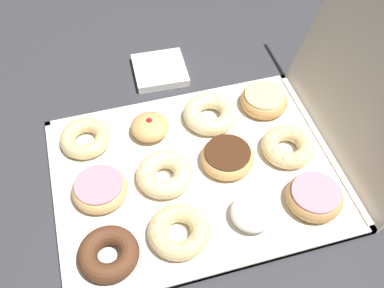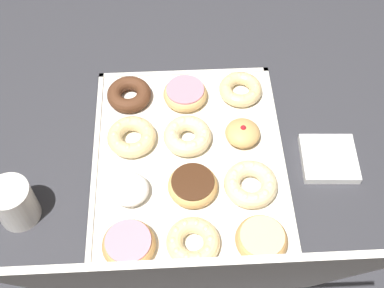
# 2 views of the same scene
# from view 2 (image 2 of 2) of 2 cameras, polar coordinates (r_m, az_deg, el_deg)

# --- Properties ---
(ground_plane) EXTENTS (3.00, 3.00, 0.00)m
(ground_plane) POSITION_cam_2_polar(r_m,az_deg,el_deg) (1.16, -0.37, -2.58)
(ground_plane) COLOR #333338
(donut_box) EXTENTS (0.44, 0.58, 0.01)m
(donut_box) POSITION_cam_2_polar(r_m,az_deg,el_deg) (1.16, -0.37, -2.44)
(donut_box) COLOR silver
(donut_box) RESTS_ON ground
(box_lid_open) EXTENTS (0.44, 0.16, 0.53)m
(box_lid_open) POSITION_cam_2_polar(r_m,az_deg,el_deg) (0.76, 0.81, -15.40)
(box_lid_open) COLOR silver
(box_lid_open) RESTS_ON ground
(cruller_donut_0) EXTENTS (0.11, 0.11, 0.03)m
(cruller_donut_0) POSITION_cam_2_polar(r_m,az_deg,el_deg) (1.27, 5.55, 6.25)
(cruller_donut_0) COLOR #EACC8C
(cruller_donut_0) RESTS_ON donut_box
(pink_frosted_donut_1) EXTENTS (0.11, 0.11, 0.04)m
(pink_frosted_donut_1) POSITION_cam_2_polar(r_m,az_deg,el_deg) (1.25, -0.87, 5.76)
(pink_frosted_donut_1) COLOR #E5B770
(pink_frosted_donut_1) RESTS_ON donut_box
(chocolate_cake_ring_donut_2) EXTENTS (0.11, 0.11, 0.04)m
(chocolate_cake_ring_donut_2) POSITION_cam_2_polar(r_m,az_deg,el_deg) (1.26, -7.18, 5.63)
(chocolate_cake_ring_donut_2) COLOR #59331E
(chocolate_cake_ring_donut_2) RESTS_ON donut_box
(jelly_filled_donut_3) EXTENTS (0.08, 0.08, 0.05)m
(jelly_filled_donut_3) POSITION_cam_2_polar(r_m,az_deg,el_deg) (1.18, 5.79, 1.27)
(jelly_filled_donut_3) COLOR tan
(jelly_filled_donut_3) RESTS_ON donut_box
(cruller_donut_4) EXTENTS (0.11, 0.11, 0.04)m
(cruller_donut_4) POSITION_cam_2_polar(r_m,az_deg,el_deg) (1.17, -0.41, 0.98)
(cruller_donut_4) COLOR beige
(cruller_donut_4) RESTS_ON donut_box
(cruller_donut_5) EXTENTS (0.12, 0.12, 0.04)m
(cruller_donut_5) POSITION_cam_2_polar(r_m,az_deg,el_deg) (1.18, -6.90, 0.85)
(cruller_donut_5) COLOR #EACC8C
(cruller_donut_5) RESTS_ON donut_box
(cruller_donut_6) EXTENTS (0.12, 0.12, 0.04)m
(cruller_donut_6) POSITION_cam_2_polar(r_m,az_deg,el_deg) (1.11, 6.71, -4.53)
(cruller_donut_6) COLOR beige
(cruller_donut_6) RESTS_ON donut_box
(chocolate_frosted_donut_7) EXTENTS (0.11, 0.11, 0.04)m
(chocolate_frosted_donut_7) POSITION_cam_2_polar(r_m,az_deg,el_deg) (1.10, 0.08, -4.73)
(chocolate_frosted_donut_7) COLOR tan
(chocolate_frosted_donut_7) RESTS_ON donut_box
(powdered_filled_donut_8) EXTENTS (0.08, 0.08, 0.04)m
(powdered_filled_donut_8) POSITION_cam_2_polar(r_m,az_deg,el_deg) (1.10, -7.11, -5.16)
(powdered_filled_donut_8) COLOR white
(powdered_filled_donut_8) RESTS_ON donut_box
(glazed_ring_donut_9) EXTENTS (0.11, 0.11, 0.04)m
(glazed_ring_donut_9) POSITION_cam_2_polar(r_m,az_deg,el_deg) (1.05, 7.92, -10.72)
(glazed_ring_donut_9) COLOR tan
(glazed_ring_donut_9) RESTS_ON donut_box
(cruller_donut_10) EXTENTS (0.11, 0.11, 0.04)m
(cruller_donut_10) POSITION_cam_2_polar(r_m,az_deg,el_deg) (1.04, -0.04, -11.10)
(cruller_donut_10) COLOR #EACC8C
(cruller_donut_10) RESTS_ON donut_box
(pink_frosted_donut_11) EXTENTS (0.11, 0.11, 0.04)m
(pink_frosted_donut_11) POSITION_cam_2_polar(r_m,az_deg,el_deg) (1.05, -7.21, -11.26)
(pink_frosted_donut_11) COLOR tan
(pink_frosted_donut_11) RESTS_ON donut_box
(coffee_mug) EXTENTS (0.11, 0.09, 0.10)m
(coffee_mug) POSITION_cam_2_polar(r_m,az_deg,el_deg) (1.12, -19.81, -6.30)
(coffee_mug) COLOR white
(coffee_mug) RESTS_ON ground
(napkin_stack) EXTENTS (0.13, 0.13, 0.02)m
(napkin_stack) POSITION_cam_2_polar(r_m,az_deg,el_deg) (1.21, 15.29, -1.42)
(napkin_stack) COLOR white
(napkin_stack) RESTS_ON ground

